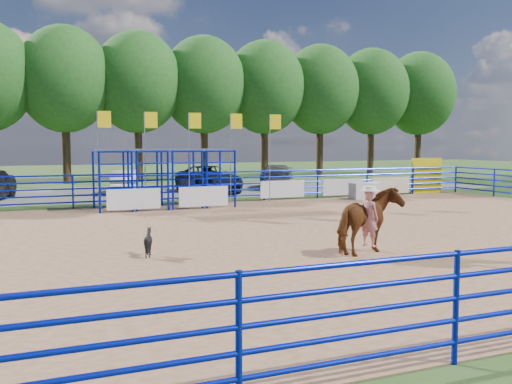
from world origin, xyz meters
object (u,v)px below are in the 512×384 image
Objects in this scene: calf at (148,242)px; car_c at (209,179)px; announcer_table at (365,191)px; car_b at (124,182)px; horse_and_rider at (369,218)px; car_d at (276,176)px.

calf is 0.13× the size of car_c.
announcer_table is 13.36m from car_b.
car_b is 0.73× the size of car_c.
horse_and_rider is at bearing -142.16° from calf.
car_c is (7.09, 16.96, 0.40)m from calf.
car_c is (-6.11, 6.77, 0.34)m from announcer_table.
car_d is (-1.24, 8.06, 0.31)m from announcer_table.
horse_and_rider is (-7.95, -12.15, 0.52)m from announcer_table.
car_d is (6.71, 20.21, -0.20)m from horse_and_rider.
announcer_table reaches higher than calf.
announcer_table is at bearing 153.80° from car_b.
announcer_table is 0.28× the size of car_c.
calf is at bearing 79.12° from car_d.
announcer_table is 9.12m from car_c.
car_c is at bearing -54.33° from calf.
car_d is at bearing 98.75° from announcer_table.
car_b reaches higher than announcer_table.
horse_and_rider is 20.32m from car_b.
car_c is (1.85, 18.92, -0.18)m from horse_and_rider.
car_c is 1.08× the size of car_d.
announcer_table is 14.54m from horse_and_rider.
horse_and_rider reaches higher than car_c.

